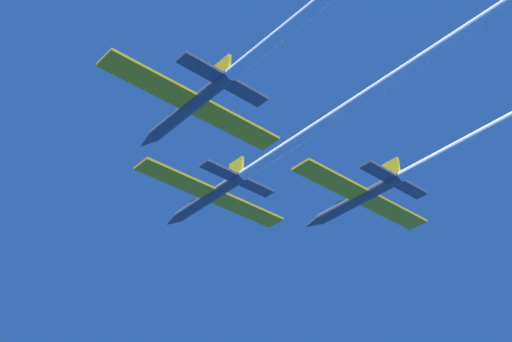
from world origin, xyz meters
TOP-DOWN VIEW (x-y plane):
  - jet_lead at (-0.48, -8.84)m, footprint 14.74×37.67m
  - jet_left_wing at (-9.13, -18.93)m, footprint 14.74×40.41m
  - jet_right_wing at (8.39, -17.12)m, footprint 14.74×35.55m

SIDE VIEW (x-z plane):
  - jet_right_wing at x=8.39m, z-range -1.50..0.94m
  - jet_left_wing at x=-9.13m, z-range -0.71..1.73m
  - jet_lead at x=-0.48m, z-range -0.64..1.80m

